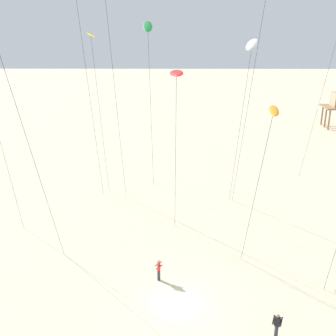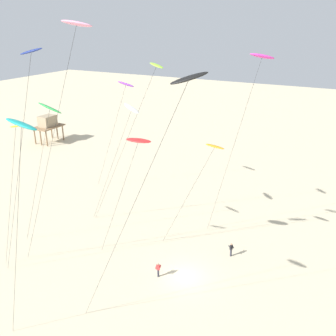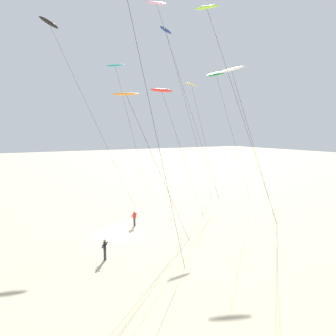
# 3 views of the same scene
# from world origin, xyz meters

# --- Properties ---
(ground_plane) EXTENTS (260.00, 260.00, 0.00)m
(ground_plane) POSITION_xyz_m (0.00, 0.00, 0.00)
(ground_plane) COLOR beige
(kite_green) EXTENTS (0.90, 7.98, 17.67)m
(kite_green) POSITION_xyz_m (-2.41, 14.02, 16.87)
(kite_green) COLOR green
(kite_green) RESTS_ON ground
(kite_white) EXTENTS (1.66, 8.21, 16.31)m
(kite_white) POSITION_xyz_m (5.59, 9.59, 15.67)
(kite_white) COLOR white
(kite_white) RESTS_ON ground
(kite_lime) EXTENTS (1.40, 10.93, 21.00)m
(kite_lime) POSITION_xyz_m (5.85, 6.61, 20.22)
(kite_lime) COLOR #8CD833
(kite_lime) RESTS_ON ground
(kite_teal) EXTENTS (0.77, 6.23, 19.52)m
(kite_teal) POSITION_xyz_m (-13.62, 5.26, 18.88)
(kite_teal) COLOR teal
(kite_teal) RESTS_ON ground
(kite_purple) EXTENTS (1.37, 7.87, 17.29)m
(kite_purple) POSITION_xyz_m (14.52, 16.21, 16.68)
(kite_purple) COLOR purple
(kite_purple) RESTS_ON ground
(kite_yellow) EXTENTS (0.68, 5.98, 16.70)m
(kite_yellow) POSITION_xyz_m (-7.17, 13.73, 15.68)
(kite_yellow) COLOR yellow
(kite_yellow) RESTS_ON ground
(kite_navy) EXTENTS (1.03, 8.85, 23.27)m
(kite_navy) POSITION_xyz_m (-7.68, 10.13, 22.17)
(kite_navy) COLOR navy
(kite_navy) RESTS_ON ground
(kite_orange) EXTENTS (0.86, 7.21, 13.24)m
(kite_orange) POSITION_xyz_m (5.01, -0.71, 12.83)
(kite_orange) COLOR orange
(kite_orange) RESTS_ON ground
(kite_red) EXTENTS (1.16, 6.95, 14.48)m
(kite_red) POSITION_xyz_m (-0.10, 5.21, 14.17)
(kite_red) COLOR red
(kite_red) RESTS_ON ground
(kite_pink) EXTENTS (1.07, 11.49, 25.34)m
(kite_pink) POSITION_xyz_m (-5.23, 7.40, 24.56)
(kite_pink) COLOR pink
(kite_pink) RESTS_ON ground
(kite_black) EXTENTS (1.46, 11.18, 22.48)m
(kite_black) POSITION_xyz_m (-9.00, -3.89, 21.54)
(kite_black) COLOR black
(kite_black) RESTS_ON ground
(kite_magenta) EXTENTS (1.49, 6.44, 22.17)m
(kite_magenta) POSITION_xyz_m (10.18, -3.53, 21.49)
(kite_magenta) COLOR #D8339E
(kite_magenta) RESTS_ON ground
(kite_flyer_nearest) EXTENTS (0.57, 0.60, 1.67)m
(kite_flyer_nearest) POSITION_xyz_m (-1.30, 2.47, 0.89)
(kite_flyer_nearest) COLOR #33333D
(kite_flyer_nearest) RESTS_ON ground
(kite_flyer_middle) EXTENTS (0.69, 0.68, 1.67)m
(kite_flyer_middle) POSITION_xyz_m (5.74, -3.12, 0.89)
(kite_flyer_middle) COLOR #33333D
(kite_flyer_middle) RESTS_ON ground
(stilt_house) EXTENTS (6.27, 4.25, 5.91)m
(stilt_house) POSITION_xyz_m (28.37, 46.20, 4.30)
(stilt_house) COLOR #846647
(stilt_house) RESTS_ON ground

